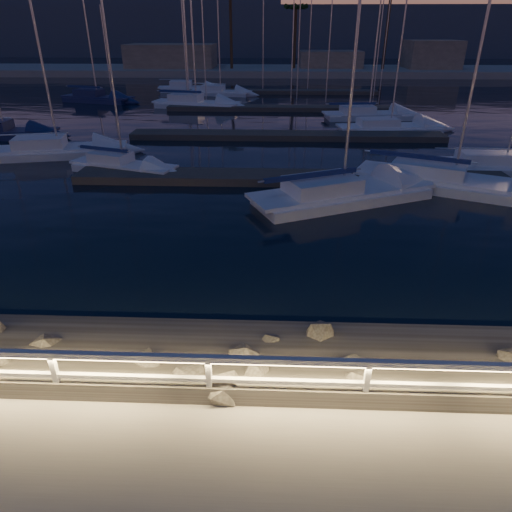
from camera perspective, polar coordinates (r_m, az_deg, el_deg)
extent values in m
plane|color=#9C978D|center=(9.41, 7.01, -17.64)|extent=(400.00, 400.00, 0.00)
cube|color=slate|center=(10.72, 6.36, -13.17)|extent=(240.00, 3.45, 1.29)
plane|color=black|center=(86.99, 3.15, 22.10)|extent=(320.00, 320.00, 0.00)
plane|color=black|center=(10.28, 6.61, -22.43)|extent=(400.00, 400.00, 0.00)
cube|color=white|center=(9.95, -23.77, -13.43)|extent=(0.11, 0.11, 1.00)
cube|color=white|center=(9.11, -5.90, -15.07)|extent=(0.11, 0.11, 1.00)
cube|color=white|center=(9.21, 13.63, -15.26)|extent=(0.11, 0.11, 1.00)
cube|color=white|center=(8.74, 7.38, -12.96)|extent=(44.00, 0.12, 0.12)
cube|color=white|center=(9.07, 7.19, -15.39)|extent=(44.00, 0.09, 0.09)
cube|color=#F7C66F|center=(8.77, 7.36, -13.44)|extent=(44.00, 0.04, 0.03)
sphere|color=slate|center=(11.85, -29.39, -11.50)|extent=(1.03, 1.03, 1.03)
sphere|color=slate|center=(11.63, 7.98, -10.43)|extent=(1.06, 1.06, 1.06)
sphere|color=slate|center=(10.87, 27.20, -14.15)|extent=(0.84, 0.84, 0.84)
sphere|color=slate|center=(10.34, 8.78, -13.88)|extent=(0.83, 0.83, 0.83)
sphere|color=slate|center=(9.85, 12.19, -15.66)|extent=(0.72, 0.72, 0.72)
cube|color=#595249|center=(23.75, 4.31, 9.73)|extent=(22.00, 2.00, 0.40)
cube|color=#595249|center=(33.43, 3.86, 14.78)|extent=(22.00, 2.00, 0.40)
cube|color=#595249|center=(45.24, 3.57, 17.96)|extent=(22.00, 2.00, 0.40)
cube|color=#595249|center=(57.12, 3.39, 19.82)|extent=(22.00, 2.00, 0.40)
cube|color=#9C978D|center=(80.98, 3.19, 22.03)|extent=(160.00, 14.00, 1.20)
cube|color=gray|center=(82.64, -10.47, 23.16)|extent=(14.00, 8.00, 4.00)
cube|color=gray|center=(82.33, 9.27, 22.88)|extent=(10.00, 6.00, 3.00)
cube|color=gray|center=(84.54, 21.09, 22.23)|extent=(8.00, 7.00, 4.60)
cylinder|color=#4A3422|center=(79.02, -3.15, 26.16)|extent=(0.44, 0.44, 10.50)
cylinder|color=#4A3422|center=(79.76, 4.89, 25.58)|extent=(0.44, 0.44, 9.00)
cylinder|color=#4A3422|center=(80.47, 16.07, 25.65)|extent=(0.44, 0.44, 11.50)
cube|color=#3A455A|center=(136.72, 3.03, 25.75)|extent=(220.00, 30.00, 14.00)
cube|color=#3A455A|center=(158.18, -21.70, 24.99)|extent=(120.00, 25.00, 18.00)
cube|color=white|center=(26.29, -16.17, 10.34)|extent=(5.84, 3.53, 0.47)
cube|color=white|center=(26.21, -16.25, 10.97)|extent=(6.18, 3.42, 0.13)
cube|color=white|center=(26.60, -17.70, 11.67)|extent=(2.48, 2.00, 0.56)
cylinder|color=#AEAEB3|center=(25.40, -17.75, 21.60)|extent=(0.10, 0.10, 9.61)
cylinder|color=#AEAEB3|center=(26.74, -18.49, 12.58)|extent=(3.30, 1.18, 0.07)
cube|color=white|center=(31.05, -23.31, 11.67)|extent=(7.68, 4.02, 0.57)
cube|color=white|center=(30.97, -23.43, 12.32)|extent=(8.20, 3.80, 0.16)
cube|color=white|center=(31.13, -25.41, 12.70)|extent=(3.19, 2.42, 0.67)
cylinder|color=#AEAEB3|center=(30.25, -25.84, 24.14)|extent=(0.12, 0.12, 12.71)
cylinder|color=#AEAEB3|center=(31.16, -26.52, 13.49)|extent=(4.48, 1.11, 0.08)
cube|color=white|center=(21.29, 10.72, 7.15)|extent=(8.38, 5.78, 0.58)
cube|color=white|center=(21.17, 10.81, 8.08)|extent=(8.82, 5.70, 0.16)
cube|color=white|center=(20.49, 8.24, 8.73)|extent=(3.66, 3.12, 0.68)
cylinder|color=#AEAEB3|center=(20.10, 12.72, 27.45)|extent=(0.13, 0.13, 13.89)
cylinder|color=#AEAEB3|center=(20.07, 6.94, 10.00)|extent=(4.57, 2.18, 0.08)
cube|color=white|center=(24.48, 23.34, 8.01)|extent=(9.01, 6.18, 0.58)
cube|color=white|center=(24.38, 23.49, 8.82)|extent=(9.48, 6.09, 0.16)
cube|color=white|center=(24.37, 20.86, 10.19)|extent=(3.93, 3.34, 0.68)
cylinder|color=#AEAEB3|center=(23.48, 27.21, 26.54)|extent=(0.13, 0.13, 14.92)
cylinder|color=#AEAEB3|center=(24.30, 19.66, 11.63)|extent=(4.92, 2.31, 0.08)
cube|color=#1B224F|center=(38.02, -28.78, 13.04)|extent=(6.66, 2.34, 0.56)
cube|color=#1B224F|center=(37.96, -28.90, 13.56)|extent=(7.21, 2.02, 0.15)
cube|color=white|center=(28.78, 28.55, 9.53)|extent=(7.46, 2.69, 0.50)
cube|color=white|center=(28.71, 28.68, 10.13)|extent=(8.07, 2.34, 0.14)
cube|color=white|center=(28.23, 26.90, 10.95)|extent=(2.93, 1.94, 0.59)
cylinder|color=#AEAEB3|center=(27.94, 26.11, 11.94)|extent=(4.62, 0.21, 0.07)
cube|color=#1B224F|center=(52.99, -19.14, 17.88)|extent=(7.48, 4.18, 0.60)
cube|color=#1B224F|center=(52.94, -19.20, 18.29)|extent=(7.96, 4.00, 0.16)
cube|color=#1B224F|center=(53.48, -20.17, 18.64)|extent=(3.14, 2.45, 0.71)
cylinder|color=#AEAEB3|center=(52.52, -20.32, 25.02)|extent=(0.13, 0.13, 12.34)
cylinder|color=#AEAEB3|center=(53.71, -20.71, 19.18)|extent=(4.30, 1.27, 0.09)
cube|color=white|center=(46.96, -7.43, 18.06)|extent=(8.17, 4.20, 0.61)
cube|color=white|center=(46.91, -7.46, 18.53)|extent=(8.72, 3.96, 0.17)
cube|color=white|center=(47.26, -8.78, 18.98)|extent=(3.38, 2.55, 0.72)
cylinder|color=#AEAEB3|center=(46.44, -8.02, 26.94)|extent=(0.13, 0.13, 13.53)
cylinder|color=#AEAEB3|center=(47.41, -9.47, 19.64)|extent=(4.78, 1.12, 0.09)
cube|color=white|center=(41.97, 13.86, 16.51)|extent=(7.39, 3.16, 0.52)
cube|color=white|center=(41.91, 13.91, 16.95)|extent=(7.95, 2.87, 0.14)
cube|color=white|center=(41.58, 12.59, 17.47)|extent=(2.97, 2.09, 0.61)
cylinder|color=#AEAEB3|center=(41.38, 14.97, 25.56)|extent=(0.11, 0.11, 12.45)
cylinder|color=#AEAEB3|center=(41.38, 11.96, 18.14)|extent=(4.46, 0.57, 0.08)
cube|color=white|center=(36.85, 16.39, 14.85)|extent=(7.53, 3.38, 0.49)
cube|color=white|center=(36.79, 16.45, 15.32)|extent=(8.08, 3.10, 0.13)
cube|color=white|center=(36.38, 14.98, 15.88)|extent=(3.05, 2.18, 0.58)
cylinder|color=#AEAEB3|center=(36.17, 17.89, 25.24)|extent=(0.11, 0.11, 12.62)
cylinder|color=#AEAEB3|center=(36.14, 14.28, 16.60)|extent=(4.51, 0.68, 0.07)
cube|color=white|center=(59.49, -8.36, 19.83)|extent=(6.91, 2.87, 0.57)
cube|color=white|center=(59.45, -8.38, 20.18)|extent=(7.44, 2.59, 0.16)
cube|color=white|center=(59.50, -9.36, 20.47)|extent=(2.76, 1.92, 0.67)
cylinder|color=#AEAEB3|center=(59.08, -8.80, 25.90)|extent=(0.12, 0.12, 11.68)
cylinder|color=#AEAEB3|center=(59.49, -9.88, 20.94)|extent=(4.19, 0.48, 0.08)
cube|color=white|center=(55.58, -4.44, 19.54)|extent=(6.79, 3.35, 0.51)
cube|color=white|center=(55.54, -4.46, 19.87)|extent=(7.26, 3.13, 0.14)
cube|color=white|center=(55.77, -5.41, 20.19)|extent=(2.79, 2.07, 0.60)
cylinder|color=#AEAEB3|center=(55.14, -4.69, 25.78)|extent=(0.11, 0.11, 11.27)
cylinder|color=#AEAEB3|center=(55.87, -5.90, 20.66)|extent=(4.00, 0.83, 0.07)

